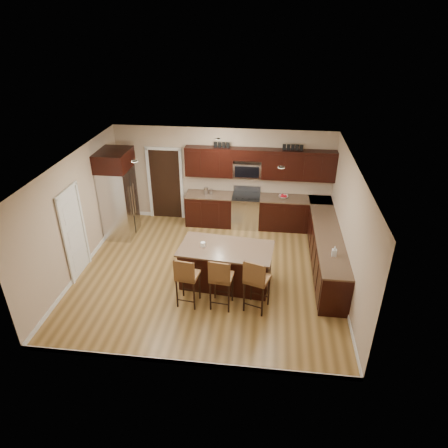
# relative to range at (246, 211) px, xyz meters

# --- Properties ---
(floor) EXTENTS (6.00, 6.00, 0.00)m
(floor) POSITION_rel_range_xyz_m (-0.68, -2.45, -0.47)
(floor) COLOR olive
(floor) RESTS_ON ground
(ceiling) EXTENTS (6.00, 6.00, 0.00)m
(ceiling) POSITION_rel_range_xyz_m (-0.68, -2.45, 2.23)
(ceiling) COLOR silver
(ceiling) RESTS_ON wall_back
(wall_back) EXTENTS (6.00, 0.00, 6.00)m
(wall_back) POSITION_rel_range_xyz_m (-0.68, 0.30, 0.88)
(wall_back) COLOR tan
(wall_back) RESTS_ON floor
(wall_left) EXTENTS (0.00, 5.50, 5.50)m
(wall_left) POSITION_rel_range_xyz_m (-3.68, -2.45, 0.88)
(wall_left) COLOR tan
(wall_left) RESTS_ON floor
(wall_right) EXTENTS (0.00, 5.50, 5.50)m
(wall_right) POSITION_rel_range_xyz_m (2.32, -2.45, 0.88)
(wall_right) COLOR tan
(wall_right) RESTS_ON floor
(base_cabinets) EXTENTS (4.02, 3.96, 0.92)m
(base_cabinets) POSITION_rel_range_xyz_m (1.22, -1.01, -0.01)
(base_cabinets) COLOR black
(base_cabinets) RESTS_ON floor
(upper_cabinets) EXTENTS (4.00, 0.33, 0.80)m
(upper_cabinets) POSITION_rel_range_xyz_m (0.36, 0.13, 1.37)
(upper_cabinets) COLOR black
(upper_cabinets) RESTS_ON wall_back
(range) EXTENTS (0.76, 0.64, 1.11)m
(range) POSITION_rel_range_xyz_m (0.00, 0.00, 0.00)
(range) COLOR silver
(range) RESTS_ON floor
(microwave) EXTENTS (0.76, 0.31, 0.40)m
(microwave) POSITION_rel_range_xyz_m (0.00, 0.15, 1.15)
(microwave) COLOR silver
(microwave) RESTS_ON upper_cabinets
(doorway) EXTENTS (0.85, 0.03, 2.06)m
(doorway) POSITION_rel_range_xyz_m (-2.33, 0.28, 0.56)
(doorway) COLOR black
(doorway) RESTS_ON floor
(pantry_door) EXTENTS (0.03, 0.80, 2.04)m
(pantry_door) POSITION_rel_range_xyz_m (-3.66, -2.75, 0.55)
(pantry_door) COLOR white
(pantry_door) RESTS_ON floor
(letter_decor) EXTENTS (2.20, 0.03, 0.15)m
(letter_decor) POSITION_rel_range_xyz_m (0.22, 0.13, 1.82)
(letter_decor) COLOR black
(letter_decor) RESTS_ON upper_cabinets
(island) EXTENTS (2.10, 1.24, 0.92)m
(island) POSITION_rel_range_xyz_m (-0.24, -2.76, -0.04)
(island) COLOR black
(island) RESTS_ON floor
(stool_left) EXTENTS (0.48, 0.48, 1.15)m
(stool_left) POSITION_rel_range_xyz_m (-0.94, -3.60, 0.24)
(stool_left) COLOR brown
(stool_left) RESTS_ON floor
(stool_mid) EXTENTS (0.48, 0.48, 1.18)m
(stool_mid) POSITION_rel_range_xyz_m (-0.25, -3.61, 0.26)
(stool_mid) COLOR brown
(stool_mid) RESTS_ON floor
(stool_right) EXTENTS (0.57, 0.57, 1.21)m
(stool_right) POSITION_rel_range_xyz_m (0.45, -3.60, 0.28)
(stool_right) COLOR brown
(stool_right) RESTS_ON floor
(refrigerator) EXTENTS (0.79, 1.00, 2.35)m
(refrigerator) POSITION_rel_range_xyz_m (-3.30, -0.86, 0.73)
(refrigerator) COLOR silver
(refrigerator) RESTS_ON floor
(floor_mat) EXTENTS (1.05, 0.72, 0.01)m
(floor_mat) POSITION_rel_range_xyz_m (-0.62, -1.08, -0.47)
(floor_mat) COLOR brown
(floor_mat) RESTS_ON floor
(fruit_bowl) EXTENTS (0.27, 0.27, 0.06)m
(fruit_bowl) POSITION_rel_range_xyz_m (1.01, -0.00, 0.48)
(fruit_bowl) COLOR silver
(fruit_bowl) RESTS_ON base_cabinets
(soap_bottle) EXTENTS (0.11, 0.11, 0.22)m
(soap_bottle) POSITION_rel_range_xyz_m (2.02, -2.80, 0.56)
(soap_bottle) COLOR #B2B2B2
(soap_bottle) RESTS_ON base_cabinets
(canister_tall) EXTENTS (0.12, 0.12, 0.20)m
(canister_tall) POSITION_rel_range_xyz_m (-1.11, -0.00, 0.55)
(canister_tall) COLOR silver
(canister_tall) RESTS_ON base_cabinets
(canister_short) EXTENTS (0.11, 0.11, 0.15)m
(canister_short) POSITION_rel_range_xyz_m (-0.97, -0.00, 0.52)
(canister_short) COLOR silver
(canister_short) RESTS_ON base_cabinets
(island_jar) EXTENTS (0.10, 0.10, 0.10)m
(island_jar) POSITION_rel_range_xyz_m (-0.74, -2.76, 0.50)
(island_jar) COLOR white
(island_jar) RESTS_ON island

